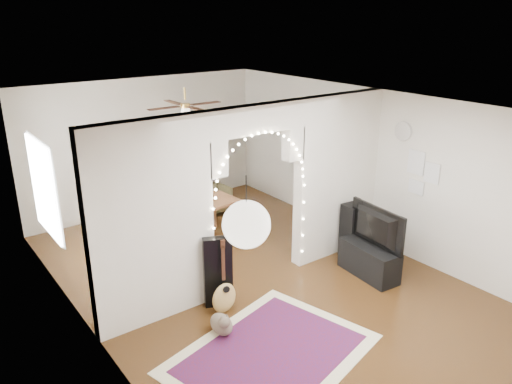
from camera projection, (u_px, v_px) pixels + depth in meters
floor at (256, 279)px, 7.70m from camera, size 7.50×7.50×0.00m
ceiling at (256, 104)px, 6.78m from camera, size 5.00×7.50×0.02m
wall_back at (145, 145)px, 10.07m from camera, size 5.00×0.02×2.70m
wall_front at (510, 315)px, 4.42m from camera, size 5.00×0.02×2.70m
wall_left at (86, 242)px, 5.83m from camera, size 0.02×7.50×2.70m
wall_right at (371, 167)px, 8.65m from camera, size 0.02×7.50×2.70m
divider_wall at (256, 192)px, 7.22m from camera, size 5.00×0.20×2.70m
fairy_lights at (262, 186)px, 7.08m from camera, size 1.64×0.04×1.60m
window at (44, 188)px, 7.16m from camera, size 0.04×1.20×1.40m
wall_clock at (403, 131)px, 7.93m from camera, size 0.03×0.31×0.31m
picture_frames at (421, 173)px, 7.84m from camera, size 0.02×0.50×0.70m
paper_lantern at (246, 224)px, 4.06m from camera, size 0.40×0.40×0.40m
ceiling_fan at (185, 106)px, 8.39m from camera, size 1.10×1.10×0.30m
area_rug at (272, 354)px, 6.00m from camera, size 2.71×2.28×0.02m
guitar_case at (218, 272)px, 6.86m from camera, size 0.41×0.27×1.03m
acoustic_guitar at (224, 286)px, 6.71m from camera, size 0.39×0.23×0.92m
tabby_cat at (222, 324)px, 6.33m from camera, size 0.35×0.56×0.37m
floor_speaker at (354, 231)px, 8.27m from camera, size 0.39×0.35×0.93m
media_console at (369, 261)px, 7.74m from camera, size 0.49×1.03×0.50m
tv at (372, 228)px, 7.55m from camera, size 0.24×1.08×0.62m
bookcase at (183, 168)px, 10.45m from camera, size 1.63×0.87×1.62m
dining_table at (201, 206)px, 8.76m from camera, size 1.25×0.88×0.76m
flower_vase at (201, 197)px, 8.70m from camera, size 0.20×0.20×0.19m
dining_chair_left at (172, 222)px, 9.20m from camera, size 0.62×0.63×0.46m
dining_chair_right at (213, 199)px, 10.23m from camera, size 0.63×0.64×0.55m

